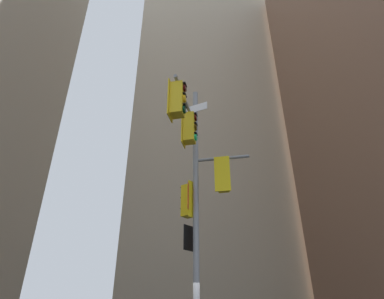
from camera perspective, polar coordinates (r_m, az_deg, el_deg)
The scene contains 2 objects.
building_mid_block at distance 38.03m, azimuth 1.91°, elevation 2.88°, with size 15.32×15.32×42.21m, color tan.
signal_pole_assembly at distance 9.21m, azimuth 0.64°, elevation -4.64°, with size 2.64×3.04×8.89m.
Camera 1 is at (-0.86, -8.97, 1.87)m, focal length 28.75 mm.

